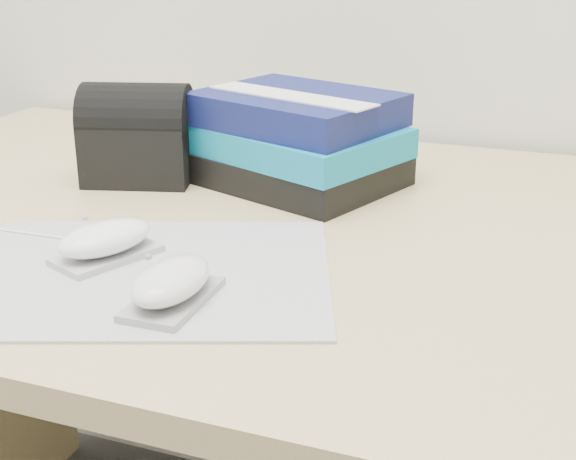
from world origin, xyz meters
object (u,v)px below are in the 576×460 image
at_px(desk, 410,389).
at_px(book_stack, 298,140).
at_px(mouse_front, 172,283).
at_px(pouch, 138,134).
at_px(mouse_rear, 106,241).

xyz_separation_m(desk, book_stack, (-0.18, 0.07, 0.29)).
bearing_deg(mouse_front, desk, 62.72).
relative_size(mouse_front, pouch, 0.67).
relative_size(desk, book_stack, 5.41).
height_order(mouse_rear, pouch, pouch).
xyz_separation_m(desk, mouse_rear, (-0.27, -0.24, 0.26)).
bearing_deg(book_stack, mouse_rear, -106.42).
xyz_separation_m(mouse_front, book_stack, (-0.02, 0.38, 0.04)).
bearing_deg(mouse_front, mouse_rear, 148.76).
height_order(mouse_rear, mouse_front, same).
bearing_deg(mouse_front, pouch, 124.42).
xyz_separation_m(desk, pouch, (-0.38, 0.01, 0.30)).
height_order(desk, mouse_front, mouse_front).
bearing_deg(mouse_front, book_stack, 92.74).
bearing_deg(desk, mouse_rear, -138.06).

